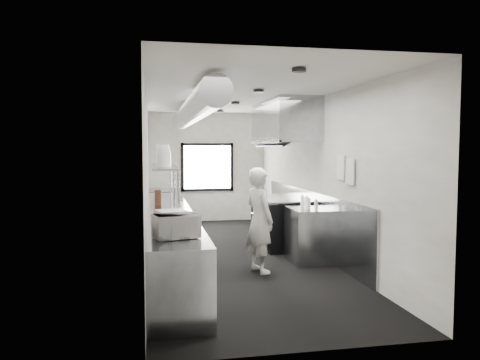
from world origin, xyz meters
name	(u,v)px	position (x,y,z in m)	size (l,w,h in m)	color
floor	(234,255)	(0.00, 0.00, 0.00)	(3.00, 8.00, 0.01)	black
ceiling	(234,96)	(0.00, 0.00, 2.80)	(3.00, 8.00, 0.01)	beige
wall_back	(207,167)	(0.00, 4.00, 1.40)	(3.00, 0.02, 2.80)	silver
wall_front	(311,203)	(0.00, -4.00, 1.40)	(3.00, 0.02, 2.80)	silver
wall_left	(147,178)	(-1.50, 0.00, 1.40)	(0.02, 8.00, 2.80)	silver
wall_right	(316,176)	(1.50, 0.00, 1.40)	(0.02, 8.00, 2.80)	silver
wall_cladding	(309,220)	(1.48, 0.30, 0.55)	(0.03, 5.50, 1.10)	gray
hvac_duct	(192,112)	(-0.70, 0.40, 2.55)	(0.40, 0.40, 6.40)	gray
service_window	(207,167)	(0.00, 3.96, 1.40)	(1.36, 0.05, 1.25)	white
exhaust_hood	(284,122)	(1.10, 0.70, 2.39)	(0.81, 2.20, 0.88)	gray
prep_counter	(170,238)	(-1.15, -0.50, 0.45)	(0.70, 6.00, 0.90)	gray
pass_shelf	(164,167)	(-1.19, 1.00, 1.54)	(0.45, 3.00, 0.68)	gray
range	(280,221)	(1.04, 0.70, 0.47)	(0.88, 1.60, 0.94)	black
bottle_station	(310,235)	(1.15, -0.70, 0.45)	(0.65, 0.80, 0.90)	gray
far_work_table	(163,209)	(-1.15, 3.20, 0.45)	(0.70, 1.20, 0.90)	gray
notice_sheet_a	(341,167)	(1.47, -1.20, 1.60)	(0.02, 0.28, 0.38)	silver
notice_sheet_b	(350,172)	(1.47, -1.55, 1.55)	(0.02, 0.28, 0.38)	silver
line_cook	(259,220)	(0.19, -1.15, 0.80)	(0.59, 0.38, 1.61)	silver
microwave	(176,226)	(-1.17, -2.84, 1.03)	(0.45, 0.34, 0.27)	silver
deli_tub_a	(163,230)	(-1.30, -2.61, 0.95)	(0.15, 0.15, 0.11)	#A6B2A4
deli_tub_b	(163,231)	(-1.31, -2.66, 0.95)	(0.13, 0.13, 0.09)	#A6B2A4
newspaper	(181,222)	(-1.04, -1.78, 0.90)	(0.31, 0.39, 0.01)	white
small_plate	(177,218)	(-1.08, -1.43, 0.91)	(0.19, 0.19, 0.02)	white
pastry	(177,215)	(-1.08, -1.43, 0.96)	(0.09, 0.09, 0.09)	tan
cutting_board	(173,211)	(-1.10, -0.70, 0.91)	(0.43, 0.57, 0.02)	white
knife_block	(158,197)	(-1.32, 0.31, 1.03)	(0.10, 0.23, 0.25)	#4D2A1B
plate_stack_a	(165,160)	(-1.19, 0.32, 1.69)	(0.21, 0.21, 0.25)	white
plate_stack_b	(164,157)	(-1.20, 0.68, 1.72)	(0.24, 0.24, 0.31)	white
plate_stack_c	(163,156)	(-1.20, 1.30, 1.73)	(0.23, 0.23, 0.33)	white
plate_stack_d	(163,154)	(-1.19, 1.71, 1.77)	(0.26, 0.26, 0.40)	white
squeeze_bottle_a	(316,206)	(1.13, -1.04, 0.99)	(0.06, 0.06, 0.18)	white
squeeze_bottle_b	(307,203)	(1.06, -0.80, 1.00)	(0.07, 0.07, 0.20)	white
squeeze_bottle_c	(309,204)	(1.12, -0.72, 0.98)	(0.06, 0.06, 0.17)	white
squeeze_bottle_d	(306,202)	(1.13, -0.56, 0.99)	(0.06, 0.06, 0.17)	white
squeeze_bottle_e	(302,201)	(1.13, -0.35, 0.99)	(0.06, 0.06, 0.17)	white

